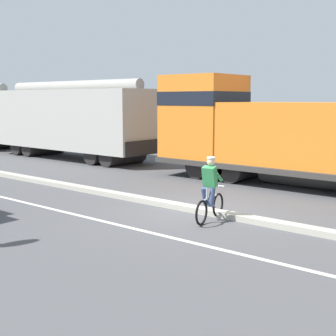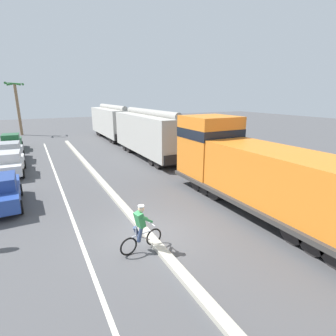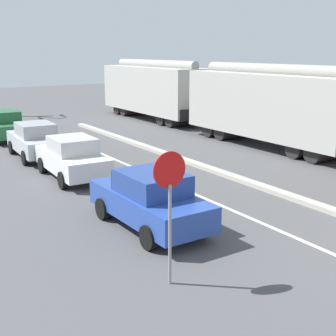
{
  "view_description": "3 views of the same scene",
  "coord_description": "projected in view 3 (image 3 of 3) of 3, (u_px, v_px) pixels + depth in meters",
  "views": [
    {
      "loc": [
        -10.65,
        -7.62,
        3.22
      ],
      "look_at": [
        -0.26,
        0.9,
        1.24
      ],
      "focal_mm": 50.0,
      "sensor_mm": 36.0,
      "label": 1
    },
    {
      "loc": [
        -3.55,
        -8.55,
        5.37
      ],
      "look_at": [
        2.83,
        3.64,
        1.51
      ],
      "focal_mm": 28.0,
      "sensor_mm": 36.0,
      "label": 2
    },
    {
      "loc": [
        -11.45,
        -4.83,
        4.83
      ],
      "look_at": [
        -3.69,
        7.42,
        1.17
      ],
      "focal_mm": 50.0,
      "sensor_mm": 36.0,
      "label": 3
    }
  ],
  "objects": [
    {
      "name": "median_curb",
      "position": [
        281.0,
        193.0,
        15.98
      ],
      "size": [
        0.36,
        36.0,
        0.16
      ],
      "primitive_type": "cube",
      "color": "#B2AD9E",
      "rests_on": "ground"
    },
    {
      "name": "hopper_car_lead",
      "position": [
        271.0,
        106.0,
        23.67
      ],
      "size": [
        2.9,
        10.6,
        4.18
      ],
      "color": "#ADABA3",
      "rests_on": "ground"
    },
    {
      "name": "parked_car_blue",
      "position": [
        150.0,
        200.0,
        12.95
      ],
      "size": [
        1.9,
        4.23,
        1.62
      ],
      "color": "#28479E",
      "rests_on": "ground"
    },
    {
      "name": "parked_car_silver",
      "position": [
        35.0,
        140.0,
        21.49
      ],
      "size": [
        1.96,
        4.26,
        1.62
      ],
      "color": "#B7BABF",
      "rests_on": "ground"
    },
    {
      "name": "parked_car_green",
      "position": [
        4.0,
        125.0,
        25.8
      ],
      "size": [
        1.89,
        4.23,
        1.62
      ],
      "color": "#286B3D",
      "rests_on": "ground"
    },
    {
      "name": "lane_stripe",
      "position": [
        226.0,
        208.0,
        14.75
      ],
      "size": [
        0.14,
        36.0,
        0.01
      ],
      "primitive_type": "cube",
      "color": "silver",
      "rests_on": "ground"
    },
    {
      "name": "parked_car_white",
      "position": [
        72.0,
        157.0,
        18.03
      ],
      "size": [
        1.94,
        4.25,
        1.62
      ],
      "color": "silver",
      "rests_on": "ground"
    },
    {
      "name": "hopper_car_middle",
      "position": [
        154.0,
        90.0,
        33.17
      ],
      "size": [
        2.9,
        10.6,
        4.18
      ],
      "color": "#B1AFA7",
      "rests_on": "ground"
    },
    {
      "name": "stop_sign",
      "position": [
        170.0,
        193.0,
        9.49
      ],
      "size": [
        0.76,
        0.08,
        2.88
      ],
      "color": "gray",
      "rests_on": "ground"
    }
  ]
}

